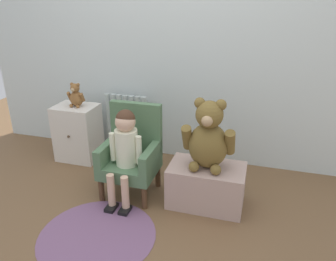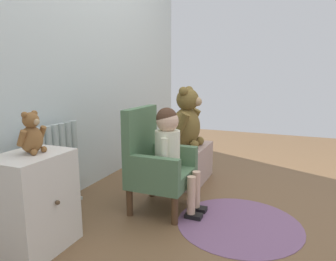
# 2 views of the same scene
# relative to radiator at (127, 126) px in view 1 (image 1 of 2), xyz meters

# --- Properties ---
(ground_plane) EXTENTS (6.00, 6.00, 0.00)m
(ground_plane) POSITION_rel_radiator_xyz_m (0.43, -1.14, -0.30)
(ground_plane) COLOR brown
(back_wall) EXTENTS (3.80, 0.05, 2.40)m
(back_wall) POSITION_rel_radiator_xyz_m (0.43, 0.13, 0.90)
(back_wall) COLOR silver
(back_wall) RESTS_ON ground_plane
(radiator) EXTENTS (0.43, 0.05, 0.60)m
(radiator) POSITION_rel_radiator_xyz_m (0.00, 0.00, 0.00)
(radiator) COLOR #A8B5B1
(radiator) RESTS_ON ground_plane
(small_dresser) EXTENTS (0.38, 0.32, 0.53)m
(small_dresser) POSITION_rel_radiator_xyz_m (-0.41, -0.22, -0.04)
(small_dresser) COLOR silver
(small_dresser) RESTS_ON ground_plane
(child_armchair) EXTENTS (0.41, 0.39, 0.71)m
(child_armchair) POSITION_rel_radiator_xyz_m (0.30, -0.60, 0.03)
(child_armchair) COLOR #4E6F4D
(child_armchair) RESTS_ON ground_plane
(child_figure) EXTENTS (0.25, 0.35, 0.72)m
(child_figure) POSITION_rel_radiator_xyz_m (0.30, -0.71, 0.16)
(child_figure) COLOR silver
(child_figure) RESTS_ON ground_plane
(low_bench) EXTENTS (0.56, 0.33, 0.32)m
(low_bench) POSITION_rel_radiator_xyz_m (0.90, -0.62, -0.14)
(low_bench) COLOR tan
(low_bench) RESTS_ON ground_plane
(large_teddy_bear) EXTENTS (0.38, 0.26, 0.52)m
(large_teddy_bear) POSITION_rel_radiator_xyz_m (0.90, -0.62, 0.24)
(large_teddy_bear) COLOR brown
(large_teddy_bear) RESTS_ON low_bench
(small_teddy_bear) EXTENTS (0.16, 0.11, 0.22)m
(small_teddy_bear) POSITION_rel_radiator_xyz_m (-0.39, -0.22, 0.33)
(small_teddy_bear) COLOR brown
(small_teddy_bear) RESTS_ON small_dresser
(floor_rug) EXTENTS (0.78, 0.78, 0.01)m
(floor_rug) POSITION_rel_radiator_xyz_m (0.28, -1.19, -0.30)
(floor_rug) COLOR #765273
(floor_rug) RESTS_ON ground_plane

